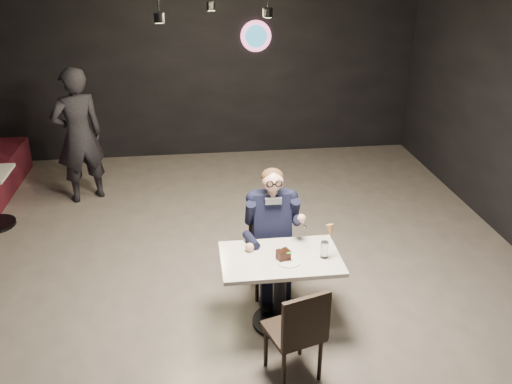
{
  "coord_description": "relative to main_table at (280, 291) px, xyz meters",
  "views": [
    {
      "loc": [
        -0.33,
        -4.51,
        3.37
      ],
      "look_at": [
        0.28,
        0.3,
        1.14
      ],
      "focal_mm": 38.0,
      "sensor_mm": 36.0,
      "label": 1
    }
  ],
  "objects": [
    {
      "name": "floor",
      "position": [
        -0.43,
        0.3,
        -0.38
      ],
      "size": [
        9.0,
        9.0,
        0.0
      ],
      "primitive_type": "plane",
      "color": "gray",
      "rests_on": "ground"
    },
    {
      "name": "wall_sign",
      "position": [
        0.37,
        4.77,
        1.62
      ],
      "size": [
        0.5,
        0.06,
        0.5
      ],
      "primitive_type": null,
      "color": "pink",
      "rests_on": "floor"
    },
    {
      "name": "main_table",
      "position": [
        0.0,
        0.0,
        0.0
      ],
      "size": [
        1.1,
        0.7,
        0.75
      ],
      "primitive_type": "cube",
      "color": "silver",
      "rests_on": "floor"
    },
    {
      "name": "chair_far",
      "position": [
        0.0,
        0.55,
        0.09
      ],
      "size": [
        0.42,
        0.46,
        0.92
      ],
      "primitive_type": "cube",
      "color": "black",
      "rests_on": "floor"
    },
    {
      "name": "chair_near",
      "position": [
        0.0,
        -0.67,
        0.09
      ],
      "size": [
        0.54,
        0.56,
        0.92
      ],
      "primitive_type": "cube",
      "rotation": [
        0.0,
        0.0,
        0.3
      ],
      "color": "black",
      "rests_on": "floor"
    },
    {
      "name": "seated_man",
      "position": [
        0.0,
        0.55,
        0.34
      ],
      "size": [
        0.6,
        0.8,
        1.44
      ],
      "primitive_type": "cube",
      "color": "black",
      "rests_on": "floor"
    },
    {
      "name": "dessert_plate",
      "position": [
        0.06,
        -0.1,
        0.38
      ],
      "size": [
        0.21,
        0.21,
        0.01
      ],
      "primitive_type": "cylinder",
      "color": "white",
      "rests_on": "main_table"
    },
    {
      "name": "cake_slice",
      "position": [
        0.02,
        -0.05,
        0.43
      ],
      "size": [
        0.14,
        0.12,
        0.08
      ],
      "primitive_type": "cube",
      "rotation": [
        0.0,
        0.0,
        0.35
      ],
      "color": "black",
      "rests_on": "dessert_plate"
    },
    {
      "name": "mint_leaf",
      "position": [
        0.06,
        -0.08,
        0.47
      ],
      "size": [
        0.07,
        0.04,
        0.01
      ],
      "primitive_type": "ellipsoid",
      "color": "#358A2D",
      "rests_on": "cake_slice"
    },
    {
      "name": "sundae_glass",
      "position": [
        0.39,
        -0.06,
        0.46
      ],
      "size": [
        0.07,
        0.07,
        0.16
      ],
      "primitive_type": "cylinder",
      "color": "silver",
      "rests_on": "main_table"
    },
    {
      "name": "wafer_cone",
      "position": [
        0.45,
        -0.04,
        0.63
      ],
      "size": [
        0.09,
        0.09,
        0.14
      ],
      "primitive_type": "cone",
      "rotation": [
        0.0,
        0.0,
        0.26
      ],
      "color": "#B6794A",
      "rests_on": "sundae_glass"
    },
    {
      "name": "passerby",
      "position": [
        -2.3,
        3.16,
        0.58
      ],
      "size": [
        0.83,
        0.72,
        1.9
      ],
      "primitive_type": "imported",
      "rotation": [
        0.0,
        0.0,
        3.62
      ],
      "color": "black",
      "rests_on": "floor"
    }
  ]
}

